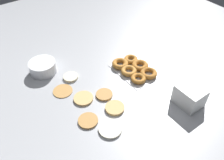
% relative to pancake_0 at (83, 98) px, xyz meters
% --- Properties ---
extents(ground_plane, '(3.00, 3.00, 0.00)m').
position_rel_pancake_0_xyz_m(ground_plane, '(-0.02, -0.13, -0.01)').
color(ground_plane, '#9EA0A5').
extents(pancake_0, '(0.11, 0.11, 0.01)m').
position_rel_pancake_0_xyz_m(pancake_0, '(0.00, 0.00, 0.00)').
color(pancake_0, tan).
rests_on(pancake_0, ground_plane).
extents(pancake_1, '(0.09, 0.09, 0.01)m').
position_rel_pancake_0_xyz_m(pancake_1, '(0.20, -0.03, 0.00)').
color(pancake_1, beige).
rests_on(pancake_1, ground_plane).
extents(pancake_2, '(0.11, 0.11, 0.01)m').
position_rel_pancake_0_xyz_m(pancake_2, '(0.13, 0.06, -0.00)').
color(pancake_2, '#B27F42').
rests_on(pancake_2, ground_plane).
extents(pancake_3, '(0.11, 0.11, 0.02)m').
position_rel_pancake_0_xyz_m(pancake_3, '(-0.16, -0.10, 0.00)').
color(pancake_3, tan).
rests_on(pancake_3, ground_plane).
extents(pancake_4, '(0.12, 0.12, 0.01)m').
position_rel_pancake_0_xyz_m(pancake_4, '(-0.26, -0.00, 0.00)').
color(pancake_4, silver).
rests_on(pancake_4, ground_plane).
extents(pancake_5, '(0.10, 0.10, 0.01)m').
position_rel_pancake_0_xyz_m(pancake_5, '(-0.05, -0.11, -0.00)').
color(pancake_5, '#B27F42').
rests_on(pancake_5, ground_plane).
extents(pancake_6, '(0.10, 0.10, 0.01)m').
position_rel_pancake_0_xyz_m(pancake_6, '(-0.15, 0.06, -0.00)').
color(pancake_6, '#B27F42').
rests_on(pancake_6, ground_plane).
extents(donut_tray, '(0.29, 0.21, 0.04)m').
position_rel_pancake_0_xyz_m(donut_tray, '(0.02, -0.39, 0.01)').
color(donut_tray, silver).
rests_on(donut_tray, ground_plane).
extents(batter_bowl, '(0.17, 0.17, 0.07)m').
position_rel_pancake_0_xyz_m(batter_bowl, '(0.35, 0.08, 0.03)').
color(batter_bowl, white).
rests_on(batter_bowl, ground_plane).
extents(container_stack, '(0.15, 0.12, 0.11)m').
position_rel_pancake_0_xyz_m(container_stack, '(-0.37, -0.45, 0.05)').
color(container_stack, white).
rests_on(container_stack, ground_plane).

